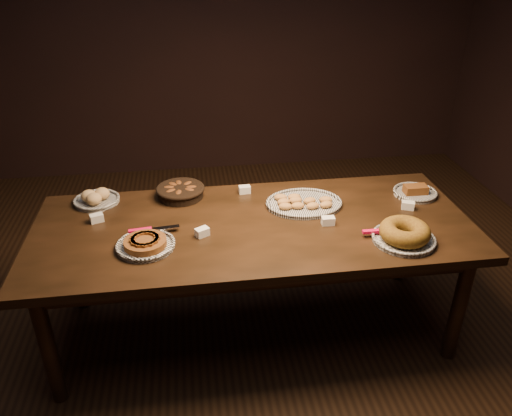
{
  "coord_description": "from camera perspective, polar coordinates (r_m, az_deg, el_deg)",
  "views": [
    {
      "loc": [
        -0.32,
        -2.33,
        2.13
      ],
      "look_at": [
        0.02,
        0.05,
        0.82
      ],
      "focal_mm": 35.0,
      "sensor_mm": 36.0,
      "label": 1
    }
  ],
  "objects": [
    {
      "name": "buffet_table",
      "position": [
        2.77,
        -0.24,
        -3.13
      ],
      "size": [
        2.4,
        1.0,
        0.75
      ],
      "color": "black",
      "rests_on": "ground"
    },
    {
      "name": "bundt_cake_plate",
      "position": [
        2.67,
        16.58,
        -2.85
      ],
      "size": [
        0.36,
        0.33,
        0.1
      ],
      "rotation": [
        0.0,
        0.0,
        -0.29
      ],
      "color": "black",
      "rests_on": "buffet_table"
    },
    {
      "name": "croissant_basket",
      "position": [
        3.03,
        -8.63,
        1.97
      ],
      "size": [
        0.29,
        0.29,
        0.07
      ],
      "rotation": [
        0.0,
        0.0,
        -0.09
      ],
      "color": "black",
      "rests_on": "buffet_table"
    },
    {
      "name": "ground",
      "position": [
        3.18,
        -0.22,
        -13.55
      ],
      "size": [
        5.0,
        5.0,
        0.0
      ],
      "primitive_type": "plane",
      "color": "black",
      "rests_on": "ground"
    },
    {
      "name": "madeleine_platter",
      "position": [
        2.92,
        5.41,
        0.59
      ],
      "size": [
        0.44,
        0.36,
        0.05
      ],
      "rotation": [
        0.0,
        0.0,
        0.36
      ],
      "color": "black",
      "rests_on": "buffet_table"
    },
    {
      "name": "apple_tart_plate",
      "position": [
        2.58,
        -12.52,
        -4.0
      ],
      "size": [
        0.32,
        0.31,
        0.06
      ],
      "rotation": [
        0.0,
        0.0,
        -0.08
      ],
      "color": "white",
      "rests_on": "buffet_table"
    },
    {
      "name": "tent_cards",
      "position": [
        2.8,
        0.16,
        -0.5
      ],
      "size": [
        1.84,
        0.53,
        0.04
      ],
      "color": "white",
      "rests_on": "buffet_table"
    },
    {
      "name": "loaf_plate",
      "position": [
        3.18,
        17.73,
        1.77
      ],
      "size": [
        0.26,
        0.26,
        0.06
      ],
      "rotation": [
        0.0,
        0.0,
        -0.01
      ],
      "color": "black",
      "rests_on": "buffet_table"
    },
    {
      "name": "bread_roll_plate",
      "position": [
        3.08,
        -17.83,
        1.06
      ],
      "size": [
        0.27,
        0.27,
        0.08
      ],
      "rotation": [
        0.0,
        0.0,
        -0.22
      ],
      "color": "white",
      "rests_on": "buffet_table"
    }
  ]
}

